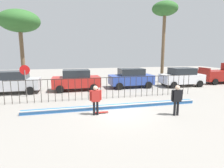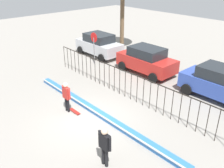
% 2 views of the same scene
% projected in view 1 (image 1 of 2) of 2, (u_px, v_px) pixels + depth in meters
% --- Properties ---
extents(ground_plane, '(60.00, 60.00, 0.00)m').
position_uv_depth(ground_plane, '(117.00, 111.00, 10.89)').
color(ground_plane, gray).
extents(bowl_coping_ledge, '(11.00, 0.40, 0.27)m').
position_uv_depth(bowl_coping_ledge, '(115.00, 106.00, 11.48)').
color(bowl_coping_ledge, '#2D6BB7').
rests_on(bowl_coping_ledge, ground).
extents(perimeter_fence, '(14.04, 0.04, 1.63)m').
position_uv_depth(perimeter_fence, '(107.00, 85.00, 13.68)').
color(perimeter_fence, black).
rests_on(perimeter_fence, ground).
extents(skateboarder, '(0.67, 0.25, 1.67)m').
position_uv_depth(skateboarder, '(96.00, 98.00, 10.10)').
color(skateboarder, black).
rests_on(skateboarder, ground).
extents(skateboard, '(0.80, 0.20, 0.07)m').
position_uv_depth(skateboard, '(101.00, 112.00, 10.53)').
color(skateboard, '#A51E19').
rests_on(skateboard, ground).
extents(camera_operator, '(0.69, 0.26, 1.71)m').
position_uv_depth(camera_operator, '(177.00, 98.00, 10.03)').
color(camera_operator, black).
rests_on(camera_operator, ground).
extents(parked_car_silver, '(4.30, 2.12, 1.90)m').
position_uv_depth(parked_car_silver, '(13.00, 82.00, 15.56)').
color(parked_car_silver, '#B7BABF').
rests_on(parked_car_silver, ground).
extents(parked_car_red, '(4.30, 2.12, 1.90)m').
position_uv_depth(parked_car_red, '(76.00, 80.00, 16.80)').
color(parked_car_red, '#B2231E').
rests_on(parked_car_red, ground).
extents(parked_car_blue, '(4.30, 2.12, 1.90)m').
position_uv_depth(parked_car_blue, '(131.00, 78.00, 18.16)').
color(parked_car_blue, '#2D479E').
rests_on(parked_car_blue, ground).
extents(parked_car_white, '(4.30, 2.12, 1.90)m').
position_uv_depth(parked_car_white, '(182.00, 77.00, 18.84)').
color(parked_car_white, silver).
rests_on(parked_car_white, ground).
extents(pickup_truck, '(4.70, 2.12, 2.24)m').
position_uv_depth(pickup_truck, '(223.00, 74.00, 20.79)').
color(pickup_truck, maroon).
rests_on(pickup_truck, ground).
extents(stop_sign, '(0.76, 0.07, 2.50)m').
position_uv_depth(stop_sign, '(25.00, 76.00, 14.25)').
color(stop_sign, slate).
rests_on(stop_sign, ground).
extents(palm_tree_tall, '(2.84, 2.84, 9.02)m').
position_uv_depth(palm_tree_tall, '(165.00, 12.00, 20.23)').
color(palm_tree_tall, brown).
rests_on(palm_tree_tall, ground).
extents(palm_tree_short, '(3.71, 3.71, 7.36)m').
position_uv_depth(palm_tree_short, '(20.00, 22.00, 17.01)').
color(palm_tree_short, brown).
rests_on(palm_tree_short, ground).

